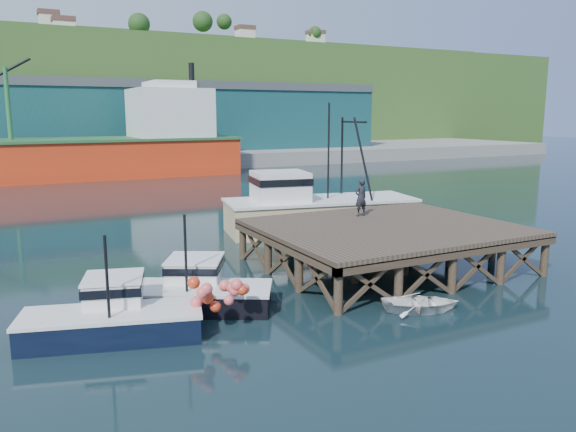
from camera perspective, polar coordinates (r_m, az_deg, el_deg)
ground at (r=25.76m, az=-0.13°, el=-6.66°), size 300.00×300.00×0.00m
wharf at (r=27.97m, az=10.15°, el=-1.35°), size 12.00×10.00×2.62m
far_quay at (r=92.85m, az=-20.21°, el=5.73°), size 160.00×40.00×2.00m
warehouse_mid at (r=87.67m, az=-20.02°, el=9.10°), size 28.00×16.00×9.00m
warehouse_right at (r=96.20m, az=-1.77°, el=9.78°), size 30.00×16.00×9.00m
cargo_ship at (r=70.13m, az=-24.97°, el=5.98°), size 55.50×10.00×13.75m
hillside at (r=122.50m, az=-22.29°, el=11.26°), size 220.00×50.00×22.00m
boat_navy at (r=20.37m, az=-17.39°, el=-9.61°), size 6.35×4.12×3.74m
boat_black at (r=22.60m, az=-9.73°, el=-7.38°), size 6.64×5.65×3.89m
trawler at (r=36.32m, az=2.95°, el=1.10°), size 12.86×6.56×8.21m
dinghy at (r=22.60m, az=13.35°, el=-8.60°), size 3.62×3.23×0.62m
dockworker at (r=30.20m, az=7.42°, el=1.90°), size 0.77×0.54×2.02m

